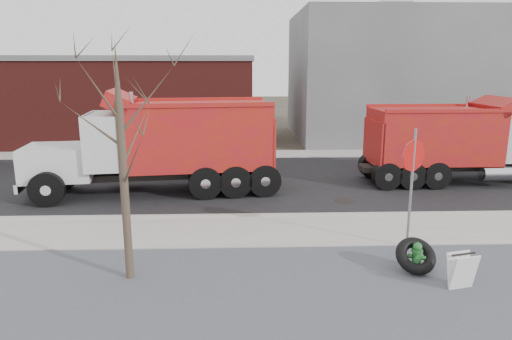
{
  "coord_description": "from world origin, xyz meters",
  "views": [
    {
      "loc": [
        -0.68,
        -12.22,
        4.7
      ],
      "look_at": [
        -0.18,
        2.18,
        1.4
      ],
      "focal_mm": 32.0,
      "sensor_mm": 36.0,
      "label": 1
    }
  ],
  "objects_px": {
    "fire_hydrant": "(417,259)",
    "stop_sign": "(413,169)",
    "sandwich_board": "(462,271)",
    "dump_truck_red_b": "(164,142)",
    "dump_truck_red_a": "(459,140)",
    "truck_tire": "(416,256)"
  },
  "relations": [
    {
      "from": "fire_hydrant",
      "to": "stop_sign",
      "type": "distance_m",
      "value": 2.3
    },
    {
      "from": "stop_sign",
      "to": "sandwich_board",
      "type": "height_order",
      "value": "stop_sign"
    },
    {
      "from": "fire_hydrant",
      "to": "sandwich_board",
      "type": "xyz_separation_m",
      "value": [
        0.64,
        -0.87,
        0.09
      ]
    },
    {
      "from": "truck_tire",
      "to": "sandwich_board",
      "type": "bearing_deg",
      "value": -52.13
    },
    {
      "from": "fire_hydrant",
      "to": "dump_truck_red_a",
      "type": "height_order",
      "value": "dump_truck_red_a"
    },
    {
      "from": "fire_hydrant",
      "to": "stop_sign",
      "type": "height_order",
      "value": "stop_sign"
    },
    {
      "from": "sandwich_board",
      "to": "dump_truck_red_b",
      "type": "distance_m",
      "value": 11.05
    },
    {
      "from": "fire_hydrant",
      "to": "dump_truck_red_b",
      "type": "distance_m",
      "value": 10.01
    },
    {
      "from": "dump_truck_red_a",
      "to": "dump_truck_red_b",
      "type": "height_order",
      "value": "dump_truck_red_b"
    },
    {
      "from": "stop_sign",
      "to": "dump_truck_red_a",
      "type": "relative_size",
      "value": 0.37
    },
    {
      "from": "dump_truck_red_a",
      "to": "dump_truck_red_b",
      "type": "xyz_separation_m",
      "value": [
        -11.66,
        -1.17,
        0.19
      ]
    },
    {
      "from": "dump_truck_red_a",
      "to": "fire_hydrant",
      "type": "bearing_deg",
      "value": -121.49
    },
    {
      "from": "dump_truck_red_a",
      "to": "truck_tire",
      "type": "bearing_deg",
      "value": -121.62
    },
    {
      "from": "stop_sign",
      "to": "dump_truck_red_b",
      "type": "relative_size",
      "value": 0.34
    },
    {
      "from": "dump_truck_red_b",
      "to": "dump_truck_red_a",
      "type": "bearing_deg",
      "value": 178.46
    },
    {
      "from": "stop_sign",
      "to": "dump_truck_red_a",
      "type": "distance_m",
      "value": 8.18
    },
    {
      "from": "dump_truck_red_a",
      "to": "stop_sign",
      "type": "bearing_deg",
      "value": -124.65
    },
    {
      "from": "fire_hydrant",
      "to": "truck_tire",
      "type": "xyz_separation_m",
      "value": [
        -0.03,
        -0.01,
        0.07
      ]
    },
    {
      "from": "dump_truck_red_b",
      "to": "fire_hydrant",
      "type": "bearing_deg",
      "value": 126.97
    },
    {
      "from": "stop_sign",
      "to": "dump_truck_red_a",
      "type": "height_order",
      "value": "dump_truck_red_a"
    },
    {
      "from": "stop_sign",
      "to": "dump_truck_red_b",
      "type": "distance_m",
      "value": 9.15
    },
    {
      "from": "dump_truck_red_a",
      "to": "dump_truck_red_b",
      "type": "distance_m",
      "value": 11.72
    }
  ]
}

